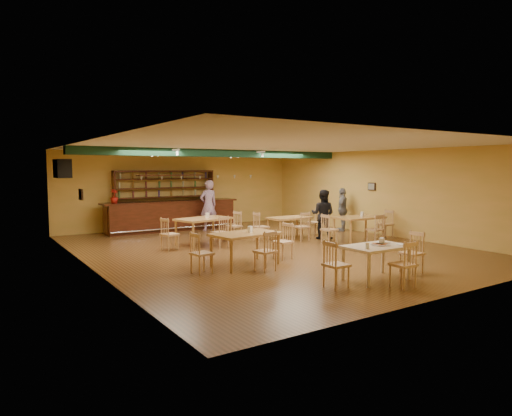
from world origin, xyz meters
TOP-DOWN VIEW (x-y plane):
  - floor at (0.00, 0.00)m, footprint 12.00×12.00m
  - ceiling_beam at (0.00, 2.80)m, footprint 10.00×0.30m
  - track_rail_left at (-1.80, 3.40)m, footprint 0.05×2.50m
  - track_rail_right at (1.40, 3.40)m, footprint 0.05×2.50m
  - ac_unit at (-4.80, 4.20)m, footprint 0.34×0.70m
  - picture_left at (-4.97, 1.00)m, footprint 0.04×0.34m
  - picture_right at (4.97, 0.50)m, footprint 0.04×0.34m
  - bar_counter at (-0.82, 5.15)m, footprint 5.22×0.85m
  - back_bar_hutch at (-0.82, 5.78)m, footprint 4.03×0.40m
  - poinsettia at (-2.98, 5.15)m, footprint 0.36×0.36m
  - dining_table_a at (-1.25, 1.61)m, footprint 1.84×1.35m
  - dining_table_b at (1.80, 1.26)m, footprint 1.42×0.85m
  - dining_table_c at (-1.78, -1.69)m, footprint 1.71×1.15m
  - dining_table_d at (3.31, -0.49)m, footprint 1.61×1.00m
  - near_table at (-0.21, -4.40)m, footprint 1.38×0.89m
  - pizza_tray at (-0.11, -4.40)m, footprint 0.48×0.48m
  - parmesan_shaker at (-0.65, -4.55)m, footprint 0.07×0.07m
  - napkin_stack at (0.14, -4.20)m, footprint 0.23×0.19m
  - pizza_server at (0.04, -4.35)m, footprint 0.33×0.17m
  - side_plate at (0.33, -4.60)m, footprint 0.22×0.22m
  - patron_bar at (0.31, 4.33)m, footprint 0.72×0.48m
  - patron_right_a at (2.60, 0.46)m, footprint 0.97×1.01m
  - patron_right_b at (4.51, 1.51)m, footprint 1.01×0.86m

SIDE VIEW (x-z plane):
  - floor at x=0.00m, z-range 0.00..0.00m
  - dining_table_b at x=1.80m, z-range 0.00..0.71m
  - near_table at x=-0.21m, z-range 0.00..0.73m
  - dining_table_d at x=3.31m, z-range 0.00..0.79m
  - dining_table_c at x=-1.78m, z-range 0.00..0.80m
  - dining_table_a at x=-1.25m, z-range 0.00..0.83m
  - bar_counter at x=-0.82m, z-range 0.00..1.13m
  - side_plate at x=0.33m, z-range 0.73..0.75m
  - pizza_tray at x=-0.11m, z-range 0.73..0.75m
  - napkin_stack at x=0.14m, z-range 0.73..0.76m
  - pizza_server at x=0.04m, z-range 0.75..0.75m
  - parmesan_shaker at x=-0.65m, z-range 0.73..0.84m
  - patron_right_b at x=4.51m, z-range 0.00..1.63m
  - patron_right_a at x=2.60m, z-range 0.00..1.65m
  - patron_bar at x=0.31m, z-range 0.00..1.92m
  - back_bar_hutch at x=-0.82m, z-range 0.00..2.28m
  - poinsettia at x=-2.98m, z-range 1.13..1.63m
  - picture_left at x=-4.97m, z-range 1.56..1.84m
  - picture_right at x=4.97m, z-range 1.56..1.84m
  - ac_unit at x=-4.80m, z-range 2.11..2.59m
  - ceiling_beam at x=0.00m, z-range 2.75..3.00m
  - track_rail_left at x=-1.80m, z-range 2.92..2.96m
  - track_rail_right at x=1.40m, z-range 2.92..2.96m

